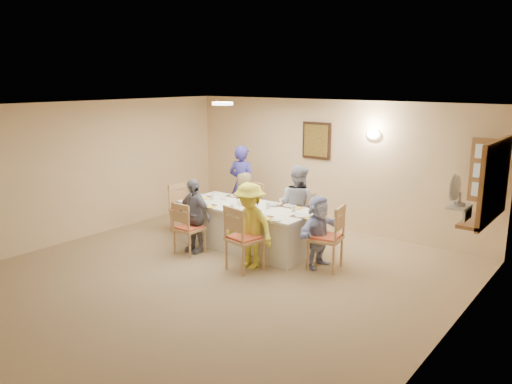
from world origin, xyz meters
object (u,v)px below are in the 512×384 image
Objects in this scene: chair_left_end at (184,209)px; diner_right_end at (318,231)px; condiment_ketchup at (245,198)px; dining_table at (247,227)px; diner_front_right at (250,226)px; chair_right_end at (326,237)px; chair_back_right at (301,219)px; caregiver at (242,185)px; desk_fan at (458,194)px; chair_front_right at (245,237)px; diner_back_left at (245,203)px; chair_front_left at (189,227)px; serving_hatch at (495,181)px; diner_front_left at (194,216)px; diner_back_right at (298,206)px; chair_back_left at (249,207)px.

chair_left_end is 0.81× the size of diner_right_end.
condiment_ketchup is (-1.49, 0.03, 0.31)m from diner_right_end.
dining_table is 0.51m from condiment_ketchup.
chair_right_end is at bearing 38.48° from diner_front_right.
caregiver is (-1.65, 0.35, 0.35)m from chair_back_right.
condiment_ketchup is (-3.63, 0.46, -0.67)m from desk_fan.
chair_front_right is 0.76× the size of diner_front_right.
chair_right_end is 0.87× the size of diner_back_left.
condiment_ketchup is at bearing 172.76° from desk_fan.
diner_front_right reaches higher than chair_front_left.
chair_left_end is (-2.15, 0.80, -0.05)m from chair_front_right.
chair_right_end is at bearing 147.93° from caregiver.
chair_front_right is at bearing 122.03° from caregiver.
serving_hatch is at bearing -178.00° from diner_back_left.
diner_front_left is at bearing 4.52° from chair_front_right.
chair_back_right is 0.89× the size of chair_right_end.
diner_front_right is at bearing -65.29° from chair_right_end.
desk_fan is at bearing -94.66° from serving_hatch.
chair_back_right is at bearing -79.77° from chair_front_right.
chair_left_end reaches higher than chair_front_left.
caregiver reaches higher than condiment_ketchup.
dining_table is at bearing -25.71° from condiment_ketchup.
diner_back_right is (1.20, 1.48, 0.27)m from chair_front_left.
chair_back_left is 0.80× the size of diner_back_left.
chair_back_right is 0.57× the size of caregiver.
diner_front_right reaches higher than chair_back_left.
chair_front_right reaches higher than chair_front_left.
condiment_ketchup is (0.53, 0.71, 0.25)m from diner_front_left.
chair_front_right is 1.21m from diner_front_left.
diner_front_left is (0.00, -1.36, 0.05)m from diner_back_left.
condiment_ketchup is (-1.62, 0.03, 0.37)m from chair_right_end.
serving_hatch is at bearing -171.10° from diner_back_right.
dining_table is 9.64× the size of condiment_ketchup.
diner_back_left is at bearing -176.52° from chair_back_right.
diner_front_left is (-0.60, -0.68, 0.25)m from dining_table.
desk_fan is 0.33× the size of chair_left_end.
dining_table is 0.95m from diner_front_right.
chair_left_end is at bearing -129.20° from chair_back_left.
chair_back_right is 1.24m from chair_right_end.
caregiver is (-2.47, 1.15, 0.23)m from diner_right_end.
diner_front_right is (-2.95, -0.25, -0.88)m from desk_fan.
diner_right_end is at bearing -85.20° from chair_left_end.
condiment_ketchup is (-0.67, -0.65, 0.17)m from diner_back_right.
diner_back_right is at bearing -175.46° from serving_hatch.
diner_right_end is 1.52m from condiment_ketchup.
diner_back_right reaches higher than diner_back_left.
serving_hatch reaches higher than diner_right_end.
desk_fan reaches higher than diner_front_right.
chair_front_left is at bearing -171.41° from diner_front_right.
desk_fan is 0.12× the size of dining_table.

